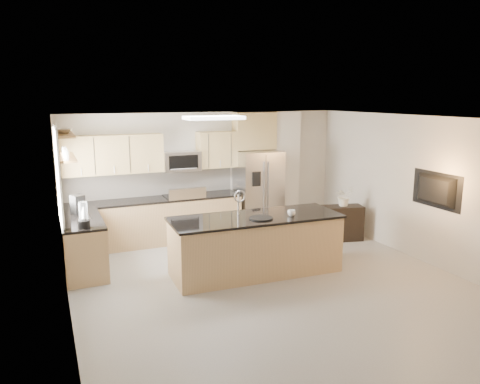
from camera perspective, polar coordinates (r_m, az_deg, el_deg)
name	(u,v)px	position (r m, az deg, el deg)	size (l,w,h in m)	color
floor	(274,287)	(7.49, 4.20, -11.44)	(6.50, 6.50, 0.00)	#9E9C96
ceiling	(277,119)	(6.90, 4.52, 8.84)	(6.00, 6.50, 0.02)	silver
wall_back	(206,174)	(10.03, -4.17, 2.24)	(6.00, 0.02, 2.60)	beige
wall_front	(444,284)	(4.58, 23.61, -10.28)	(6.00, 0.02, 2.60)	beige
wall_left	(64,227)	(6.33, -20.62, -4.06)	(0.02, 6.50, 2.60)	beige
wall_right	(428,191)	(8.84, 21.91, 0.16)	(0.02, 6.50, 2.60)	beige
back_counter	(154,220)	(9.58, -10.44, -3.43)	(3.55, 0.66, 1.44)	tan
left_counter	(83,245)	(8.36, -18.57, -6.19)	(0.66, 1.50, 0.92)	tan
range	(184,217)	(9.71, -6.83, -3.11)	(0.76, 0.64, 1.14)	black
upper_cabinets	(146,153)	(9.46, -11.41, 4.69)	(3.50, 0.33, 0.75)	tan
microwave	(181,161)	(9.61, -7.20, 3.76)	(0.76, 0.40, 0.40)	#BDBDC0
refrigerator	(258,192)	(10.15, 2.22, 0.03)	(0.92, 0.78, 1.78)	#BDBDC0
partition_column	(284,170)	(10.61, 5.44, 2.74)	(0.60, 0.30, 2.60)	silver
window	(59,177)	(8.07, -21.25, 1.71)	(0.04, 1.15, 1.65)	white
shelf_lower	(65,157)	(8.13, -20.54, 3.97)	(0.30, 1.20, 0.04)	brown
shelf_upper	(63,135)	(8.10, -20.72, 6.56)	(0.30, 1.20, 0.04)	brown
ceiling_fixture	(214,118)	(8.21, -3.21, 9.03)	(1.00, 0.50, 0.06)	white
island	(256,245)	(7.86, 1.92, -6.43)	(2.88, 1.11, 1.41)	tan
credenza	(340,223)	(9.87, 12.12, -3.72)	(0.90, 0.38, 0.72)	black
cup	(291,213)	(7.78, 6.29, -2.56)	(0.13, 0.13, 0.10)	white
platter	(261,218)	(7.58, 2.58, -3.19)	(0.38, 0.38, 0.02)	black
blender	(84,217)	(7.63, -18.53, -2.87)	(0.18, 0.18, 0.41)	black
kettle	(84,212)	(8.22, -18.49, -2.34)	(0.20, 0.20, 0.25)	#BDBDC0
coffee_maker	(78,205)	(8.53, -19.17, -1.54)	(0.26, 0.28, 0.34)	black
bowl	(63,130)	(8.14, -20.77, 7.04)	(0.39, 0.39, 0.09)	#BDBDC0
flower_vase	(344,191)	(9.76, 12.59, 0.10)	(0.55, 0.48, 0.61)	white
television	(433,190)	(8.63, 22.44, 0.19)	(1.08, 0.14, 0.62)	black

